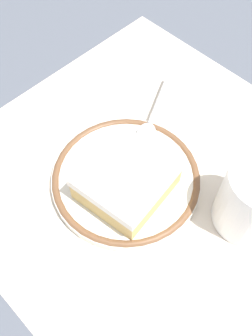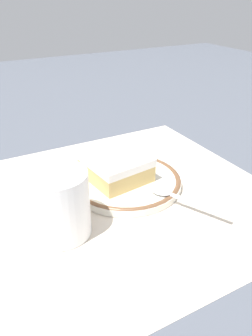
% 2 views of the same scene
% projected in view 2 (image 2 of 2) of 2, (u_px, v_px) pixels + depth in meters
% --- Properties ---
extents(ground_plane, '(2.40, 2.40, 0.00)m').
position_uv_depth(ground_plane, '(119.00, 198.00, 0.51)').
color(ground_plane, '#4C515B').
extents(placemat, '(0.47, 0.44, 0.00)m').
position_uv_depth(placemat, '(119.00, 198.00, 0.51)').
color(placemat, beige).
rests_on(placemat, ground_plane).
extents(plate, '(0.18, 0.18, 0.01)m').
position_uv_depth(plate, '(126.00, 181.00, 0.54)').
color(plate, silver).
rests_on(plate, placemat).
extents(cake_slice, '(0.10, 0.11, 0.04)m').
position_uv_depth(cake_slice, '(116.00, 166.00, 0.53)').
color(cake_slice, '#DBB76B').
rests_on(cake_slice, plate).
extents(spoon, '(0.07, 0.12, 0.01)m').
position_uv_depth(spoon, '(175.00, 196.00, 0.49)').
color(spoon, silver).
rests_on(spoon, plate).
extents(cup, '(0.08, 0.08, 0.09)m').
position_uv_depth(cup, '(60.00, 208.00, 0.42)').
color(cup, white).
rests_on(cup, placemat).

